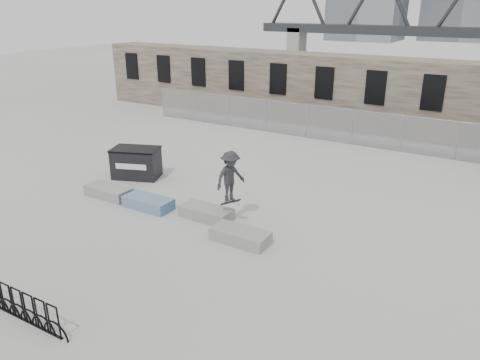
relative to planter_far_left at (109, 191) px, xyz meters
name	(u,v)px	position (x,y,z in m)	size (l,w,h in m)	color
ground	(177,213)	(3.43, 0.16, -0.24)	(120.00, 120.00, 0.00)	beige
stone_wall	(331,90)	(3.43, 16.40, 2.01)	(36.00, 2.58, 4.50)	brown
chainlink_fence	(307,121)	(3.43, 12.66, 0.79)	(22.06, 0.06, 2.02)	gray
planter_far_left	(109,191)	(0.00, 0.00, 0.00)	(2.00, 0.90, 0.45)	#979794
planter_center_left	(148,202)	(2.19, -0.03, 0.00)	(2.00, 0.90, 0.45)	#34639C
planter_center_right	(206,212)	(4.69, 0.37, 0.00)	(2.00, 0.90, 0.45)	#979794
planter_offset	(240,235)	(6.75, -0.57, 0.00)	(2.00, 0.90, 0.45)	#979794
dumpster	(136,163)	(-0.60, 2.37, 0.46)	(2.44, 1.96, 1.39)	black
bike_rack	(12,302)	(3.78, -7.02, 0.20)	(4.04, 0.09, 0.90)	black
skateboarder	(230,177)	(5.65, 0.56, 1.54)	(1.06, 1.39, 2.10)	#2B2B2E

